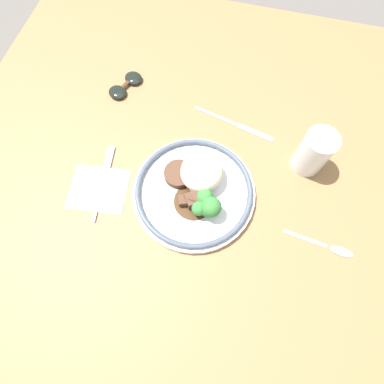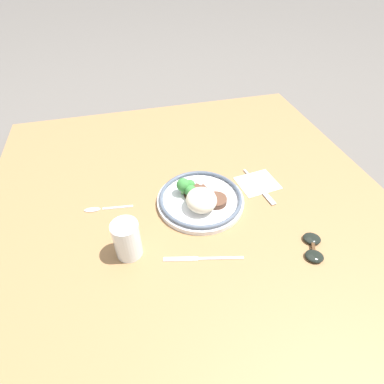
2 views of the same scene
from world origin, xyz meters
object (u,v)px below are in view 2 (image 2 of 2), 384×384
Objects in this scene: knife at (200,259)px; sunglasses at (313,247)px; fork at (261,189)px; spoon at (99,209)px; juice_glass at (127,240)px; plate at (200,198)px.

sunglasses is (-0.29, 0.04, 0.01)m from knife.
fork and spoon have the same top height.
juice_glass is at bearing -79.68° from fork.
plate is 1.82× the size of spoon.
fork is 0.33m from knife.
fork is (-0.21, -0.01, -0.02)m from plate.
plate is at bearing -149.90° from juice_glass.
knife is (0.26, 0.20, -0.00)m from fork.
fork is 1.27× the size of spoon.
sunglasses is at bearing 135.55° from plate.
plate reaches higher than knife.
plate is at bearing -94.96° from fork.
juice_glass reaches higher than sunglasses.
juice_glass is 0.48m from sunglasses.
knife is (-0.17, 0.06, -0.05)m from juice_glass.
fork is at bearing -56.90° from sunglasses.
sunglasses is (-0.04, 0.25, 0.00)m from fork.
fork is 0.51m from spoon.
spoon is (0.51, -0.04, -0.00)m from fork.
knife is at bearing 16.69° from sunglasses.
fork is at bearing -177.35° from plate.
knife is 1.40× the size of spoon.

